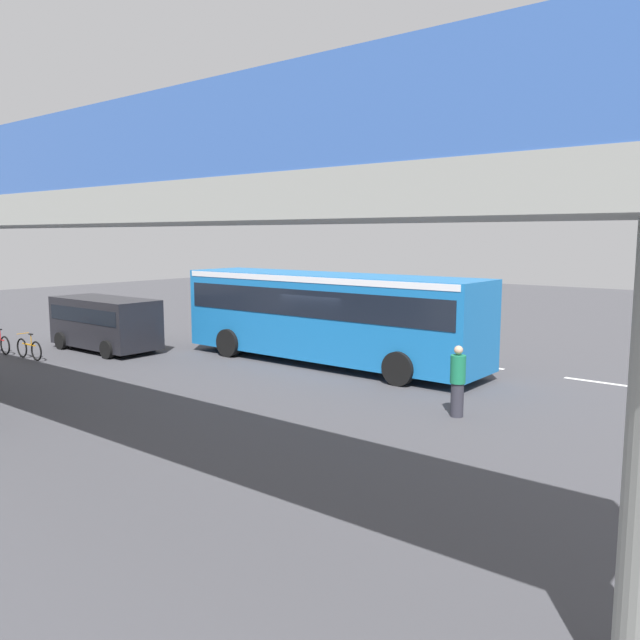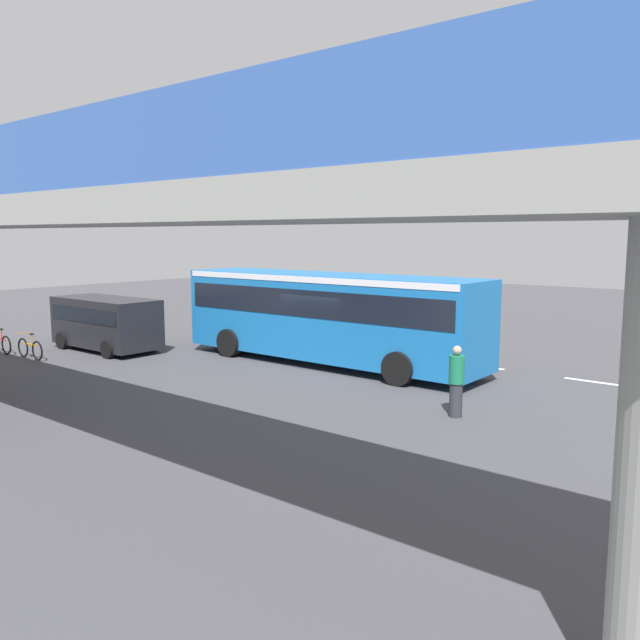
{
  "view_description": "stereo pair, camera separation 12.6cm",
  "coord_description": "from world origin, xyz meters",
  "px_view_note": "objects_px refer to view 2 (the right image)",
  "views": [
    {
      "loc": [
        -13.3,
        17.09,
        4.48
      ],
      "look_at": [
        0.21,
        0.18,
        1.6
      ],
      "focal_mm": 35.85,
      "sensor_mm": 36.0,
      "label": 1
    },
    {
      "loc": [
        -13.4,
        17.01,
        4.48
      ],
      "look_at": [
        0.21,
        0.18,
        1.6
      ],
      "focal_mm": 35.85,
      "sensor_mm": 36.0,
      "label": 2
    }
  ],
  "objects_px": {
    "bicycle_orange": "(30,349)",
    "traffic_sign": "(286,293)",
    "pedestrian": "(456,382)",
    "city_bus": "(328,310)",
    "bicycle_red": "(0,343)",
    "parked_van": "(106,320)"
  },
  "relations": [
    {
      "from": "traffic_sign",
      "to": "bicycle_red",
      "type": "bearing_deg",
      "value": 61.72
    },
    {
      "from": "pedestrian",
      "to": "bicycle_orange",
      "type": "bearing_deg",
      "value": 10.72
    },
    {
      "from": "city_bus",
      "to": "pedestrian",
      "type": "bearing_deg",
      "value": 154.04
    },
    {
      "from": "bicycle_orange",
      "to": "traffic_sign",
      "type": "height_order",
      "value": "traffic_sign"
    },
    {
      "from": "city_bus",
      "to": "pedestrian",
      "type": "xyz_separation_m",
      "value": [
        -6.57,
        3.2,
        -1.0
      ]
    },
    {
      "from": "bicycle_red",
      "to": "traffic_sign",
      "type": "height_order",
      "value": "traffic_sign"
    },
    {
      "from": "bicycle_orange",
      "to": "traffic_sign",
      "type": "distance_m",
      "value": 10.8
    },
    {
      "from": "city_bus",
      "to": "bicycle_red",
      "type": "height_order",
      "value": "city_bus"
    },
    {
      "from": "bicycle_orange",
      "to": "pedestrian",
      "type": "xyz_separation_m",
      "value": [
        -15.56,
        -2.94,
        0.51
      ]
    },
    {
      "from": "city_bus",
      "to": "parked_van",
      "type": "bearing_deg",
      "value": 21.66
    },
    {
      "from": "bicycle_red",
      "to": "pedestrian",
      "type": "distance_m",
      "value": 17.9
    },
    {
      "from": "city_bus",
      "to": "bicycle_orange",
      "type": "xyz_separation_m",
      "value": [
        8.99,
        6.14,
        -1.51
      ]
    },
    {
      "from": "pedestrian",
      "to": "bicycle_red",
      "type": "bearing_deg",
      "value": 9.92
    },
    {
      "from": "city_bus",
      "to": "parked_van",
      "type": "relative_size",
      "value": 2.4
    },
    {
      "from": "parked_van",
      "to": "traffic_sign",
      "type": "relative_size",
      "value": 1.71
    },
    {
      "from": "bicycle_red",
      "to": "pedestrian",
      "type": "xyz_separation_m",
      "value": [
        -17.63,
        -3.08,
        0.51
      ]
    },
    {
      "from": "parked_van",
      "to": "bicycle_red",
      "type": "relative_size",
      "value": 2.71
    },
    {
      "from": "bicycle_orange",
      "to": "traffic_sign",
      "type": "xyz_separation_m",
      "value": [
        -3.45,
        -10.12,
        1.52
      ]
    },
    {
      "from": "parked_van",
      "to": "bicycle_red",
      "type": "bearing_deg",
      "value": 48.11
    },
    {
      "from": "bicycle_red",
      "to": "bicycle_orange",
      "type": "bearing_deg",
      "value": -176.22
    },
    {
      "from": "bicycle_orange",
      "to": "bicycle_red",
      "type": "height_order",
      "value": "same"
    },
    {
      "from": "city_bus",
      "to": "bicycle_red",
      "type": "bearing_deg",
      "value": 29.59
    }
  ]
}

